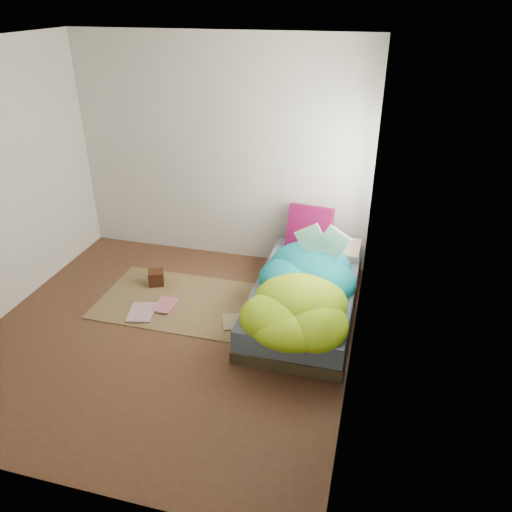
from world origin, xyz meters
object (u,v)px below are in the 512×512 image
Objects in this scene: pillow_magenta at (310,228)px; wooden_box at (156,278)px; bed at (305,297)px; open_book at (323,233)px; floor_book_a at (129,312)px; floor_book_b at (156,303)px.

wooden_box is (-1.61, -0.71, -0.49)m from pillow_magenta.
wooden_box is at bearing 176.97° from bed.
bed is at bearing -116.90° from open_book.
open_book is at bearing 9.01° from floor_book_a.
open_book reaches higher than wooden_box.
floor_book_b is at bearing 35.60° from floor_book_a.
bed is 4.07× the size of pillow_magenta.
bed is 6.86× the size of floor_book_b.
pillow_magenta reaches higher than wooden_box.
open_book reaches higher than floor_book_a.
floor_book_b is (-1.65, -0.52, -0.79)m from open_book.
floor_book_a is 1.20× the size of floor_book_b.
open_book is (0.22, -0.58, 0.23)m from pillow_magenta.
wooden_box is 0.62m from floor_book_a.
wooden_box is (-1.71, 0.09, -0.07)m from bed.
wooden_box is (-1.82, -0.13, -0.72)m from open_book.
bed reaches higher than wooden_box.
floor_book_a is (-1.73, -0.52, -0.14)m from bed.
pillow_magenta is (-0.10, 0.80, 0.42)m from bed.
bed is at bearing 3.97° from floor_book_a.
pillow_magenta reaches higher than floor_book_a.
pillow_magenta is 1.40× the size of floor_book_a.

